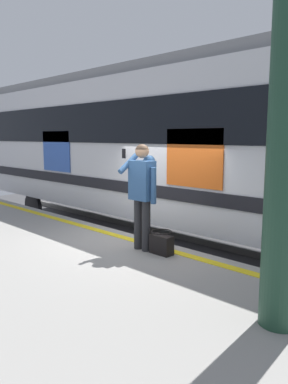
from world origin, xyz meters
TOP-DOWN VIEW (x-y plane):
  - ground_plane at (0.00, 0.00)m, footprint 24.15×24.15m
  - platform at (0.00, 2.42)m, footprint 13.78×4.83m
  - safety_line at (0.00, 0.30)m, footprint 13.51×0.16m
  - track_rail_near at (0.00, -1.33)m, footprint 17.92×0.08m
  - track_rail_far at (0.00, -2.77)m, footprint 17.92×0.08m
  - train_carriage at (1.62, -2.04)m, footprint 12.71×2.98m
  - passenger at (-0.46, 0.56)m, footprint 0.57×0.55m
  - handbag at (-0.84, 0.52)m, footprint 0.37×0.34m

SIDE VIEW (x-z plane):
  - ground_plane at x=0.00m, z-range 0.00..0.00m
  - track_rail_near at x=0.00m, z-range 0.00..0.16m
  - track_rail_far at x=0.00m, z-range 0.00..0.16m
  - platform at x=0.00m, z-range 0.00..0.87m
  - safety_line at x=0.00m, z-range 0.87..0.88m
  - handbag at x=-0.84m, z-range 0.86..1.23m
  - passenger at x=-0.46m, z-range 1.02..2.74m
  - train_carriage at x=1.62m, z-range 0.54..4.62m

